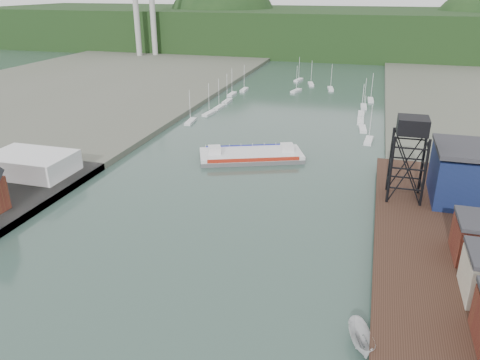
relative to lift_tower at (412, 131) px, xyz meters
The scene contains 8 objects.
east_pier 19.03m from the lift_tower, 81.25° to the right, with size 14.00×70.00×2.45m.
white_shed 80.28m from the lift_tower, behind, with size 18.00×12.00×4.50m, color silver.
lift_tower is the anchor object (origin of this frame).
marina_sailboats 89.04m from the lift_tower, 113.46° to the left, with size 57.71×92.65×0.90m.
smokestacks 224.80m from the lift_tower, 128.94° to the left, with size 11.20×8.20×60.00m.
distant_hills 246.51m from the lift_tower, 99.10° to the left, with size 500.00×120.00×80.00m.
chain_ferry 42.62m from the lift_tower, 152.36° to the left, with size 27.35×18.89×3.66m.
motorboat 44.74m from the lift_tower, 98.03° to the right, with size 2.49×6.61×2.55m, color silver.
Camera 1 is at (27.27, -30.52, 40.34)m, focal length 35.00 mm.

